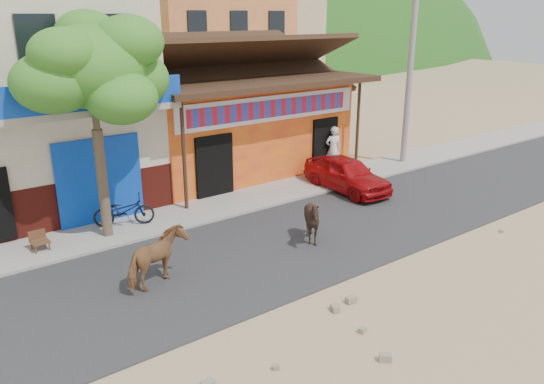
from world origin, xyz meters
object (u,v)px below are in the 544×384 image
at_px(utility_pole, 411,64).
at_px(red_car, 347,174).
at_px(cow_tan, 157,259).
at_px(pedestrian, 333,149).
at_px(cafe_chair_right, 39,233).
at_px(tree, 97,129).
at_px(cow_dark, 312,220).
at_px(scooter, 124,211).

height_order(utility_pole, red_car, utility_pole).
relative_size(cow_tan, pedestrian, 0.88).
bearing_deg(cafe_chair_right, utility_pole, -2.28).
relative_size(tree, cow_dark, 4.67).
height_order(cow_dark, pedestrian, pedestrian).
xyz_separation_m(tree, utility_pole, (12.80, 0.20, 1.00)).
relative_size(utility_pole, red_car, 2.24).
distance_m(cow_tan, pedestrian, 10.40).
xyz_separation_m(red_car, pedestrian, (1.12, 1.90, 0.36)).
bearing_deg(utility_pole, cow_dark, -155.31).
xyz_separation_m(tree, pedestrian, (9.41, 0.90, -2.11)).
xyz_separation_m(cow_tan, cow_dark, (4.41, -0.32, -0.02)).
bearing_deg(tree, utility_pole, 0.90).
xyz_separation_m(cow_tan, pedestrian, (9.48, 4.27, 0.31)).
bearing_deg(cow_tan, scooter, -34.98).
xyz_separation_m(scooter, pedestrian, (8.75, 0.51, 0.44)).
xyz_separation_m(tree, cafe_chair_right, (-1.77, 0.10, -2.54)).
relative_size(red_car, cafe_chair_right, 3.85).
height_order(tree, pedestrian, tree).
bearing_deg(scooter, pedestrian, -64.11).
relative_size(cow_dark, scooter, 0.75).
bearing_deg(cafe_chair_right, tree, -5.81).
bearing_deg(scooter, utility_pole, -68.34).
bearing_deg(cafe_chair_right, cow_tan, -66.46).
distance_m(cow_tan, cow_dark, 4.42).
distance_m(utility_pole, scooter, 12.65).
relative_size(tree, red_car, 1.68).
xyz_separation_m(cow_dark, scooter, (-3.69, 4.08, -0.11)).
height_order(cow_tan, scooter, cow_tan).
distance_m(utility_pole, cow_tan, 13.78).
height_order(tree, scooter, tree).
relative_size(cow_tan, scooter, 0.91).
height_order(tree, cafe_chair_right, tree).
distance_m(utility_pole, cafe_chair_right, 14.99).
bearing_deg(utility_pole, red_car, -165.07).
bearing_deg(cafe_chair_right, cow_dark, -34.40).
distance_m(tree, pedestrian, 9.69).
height_order(utility_pole, cafe_chair_right, utility_pole).
relative_size(tree, cow_tan, 3.85).
bearing_deg(pedestrian, tree, 22.87).
bearing_deg(red_car, cafe_chair_right, 176.90).
distance_m(tree, red_car, 8.72).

